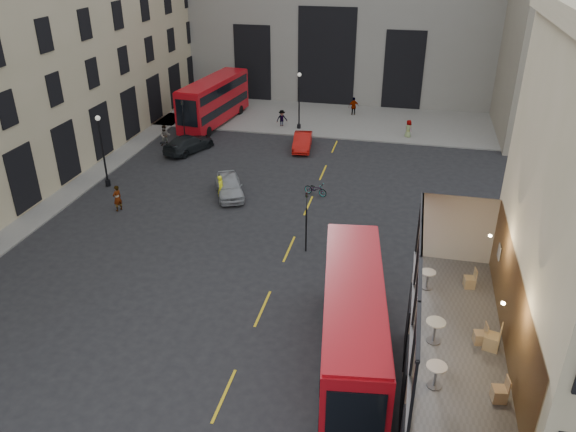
% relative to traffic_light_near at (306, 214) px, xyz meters
% --- Properties ---
extents(ground, '(140.00, 140.00, 0.00)m').
position_rel_traffic_light_near_xyz_m(ground, '(1.00, -12.00, -2.42)').
color(ground, black).
rests_on(ground, ground).
extents(host_frontage, '(3.00, 11.00, 4.50)m').
position_rel_traffic_light_near_xyz_m(host_frontage, '(7.50, -12.00, -0.17)').
color(host_frontage, '#C4B493').
rests_on(host_frontage, ground).
extents(cafe_floor, '(3.00, 10.00, 0.10)m').
position_rel_traffic_light_near_xyz_m(cafe_floor, '(7.50, -12.00, 2.12)').
color(cafe_floor, slate).
rests_on(cafe_floor, host_frontage).
extents(gateway, '(35.00, 10.60, 18.00)m').
position_rel_traffic_light_near_xyz_m(gateway, '(-4.00, 35.99, 6.96)').
color(gateway, gray).
rests_on(gateway, ground).
extents(pavement_far, '(40.00, 12.00, 0.12)m').
position_rel_traffic_light_near_xyz_m(pavement_far, '(-5.00, 26.00, -2.36)').
color(pavement_far, slate).
rests_on(pavement_far, ground).
extents(traffic_light_near, '(0.16, 0.20, 3.80)m').
position_rel_traffic_light_near_xyz_m(traffic_light_near, '(0.00, 0.00, 0.00)').
color(traffic_light_near, black).
rests_on(traffic_light_near, ground).
extents(traffic_light_far, '(0.16, 0.20, 3.80)m').
position_rel_traffic_light_near_xyz_m(traffic_light_far, '(-14.00, 16.00, 0.00)').
color(traffic_light_far, black).
rests_on(traffic_light_far, ground).
extents(street_lamp_a, '(0.36, 0.36, 5.33)m').
position_rel_traffic_light_near_xyz_m(street_lamp_a, '(-16.00, 6.00, -0.03)').
color(street_lamp_a, black).
rests_on(street_lamp_a, ground).
extents(street_lamp_b, '(0.36, 0.36, 5.33)m').
position_rel_traffic_light_near_xyz_m(street_lamp_b, '(-5.00, 22.00, -0.03)').
color(street_lamp_b, black).
rests_on(street_lamp_b, ground).
extents(bus_near, '(3.78, 10.74, 4.20)m').
position_rel_traffic_light_near_xyz_m(bus_near, '(3.75, -9.18, -0.07)').
color(bus_near, '#A30B14').
rests_on(bus_near, ground).
extents(bus_far, '(3.68, 11.00, 4.31)m').
position_rel_traffic_light_near_xyz_m(bus_far, '(-13.29, 21.95, -0.01)').
color(bus_far, '#AD0C14').
rests_on(bus_far, ground).
extents(car_a, '(3.40, 4.72, 1.49)m').
position_rel_traffic_light_near_xyz_m(car_a, '(-6.76, 6.39, -1.68)').
color(car_a, '#93969A').
rests_on(car_a, ground).
extents(car_b, '(1.94, 4.32, 1.37)m').
position_rel_traffic_light_near_xyz_m(car_b, '(-3.61, 16.80, -1.74)').
color(car_b, '#AC0F0A').
rests_on(car_b, ground).
extents(car_c, '(3.68, 5.32, 1.43)m').
position_rel_traffic_light_near_xyz_m(car_c, '(-12.87, 14.11, -1.71)').
color(car_c, black).
rests_on(car_c, ground).
extents(bicycle, '(1.85, 1.13, 0.92)m').
position_rel_traffic_light_near_xyz_m(bicycle, '(-0.84, 7.81, -1.97)').
color(bicycle, gray).
rests_on(bicycle, ground).
extents(cyclist, '(0.50, 0.70, 1.82)m').
position_rel_traffic_light_near_xyz_m(cyclist, '(-7.07, 5.55, -1.51)').
color(cyclist, '#F9F81A').
rests_on(cyclist, ground).
extents(pedestrian_a, '(1.07, 0.95, 1.83)m').
position_rel_traffic_light_near_xyz_m(pedestrian_a, '(-15.40, 15.04, -1.51)').
color(pedestrian_a, gray).
rests_on(pedestrian_a, ground).
extents(pedestrian_b, '(1.26, 1.11, 1.69)m').
position_rel_traffic_light_near_xyz_m(pedestrian_b, '(-6.70, 22.22, -1.58)').
color(pedestrian_b, gray).
rests_on(pedestrian_b, ground).
extents(pedestrian_c, '(1.20, 0.87, 1.88)m').
position_rel_traffic_light_near_xyz_m(pedestrian_c, '(-0.51, 27.52, -1.48)').
color(pedestrian_c, gray).
rests_on(pedestrian_c, ground).
extents(pedestrian_d, '(0.92, 0.96, 1.66)m').
position_rel_traffic_light_near_xyz_m(pedestrian_d, '(5.11, 21.79, -1.59)').
color(pedestrian_d, gray).
rests_on(pedestrian_d, ground).
extents(pedestrian_e, '(0.65, 0.77, 1.80)m').
position_rel_traffic_light_near_xyz_m(pedestrian_e, '(-13.28, 2.48, -1.52)').
color(pedestrian_e, gray).
rests_on(pedestrian_e, ground).
extents(cafe_table_near, '(0.62, 0.62, 0.77)m').
position_rel_traffic_light_near_xyz_m(cafe_table_near, '(6.73, -14.59, 2.69)').
color(cafe_table_near, white).
rests_on(cafe_table_near, cafe_floor).
extents(cafe_table_mid, '(0.65, 0.65, 0.81)m').
position_rel_traffic_light_near_xyz_m(cafe_table_mid, '(6.72, -12.49, 2.71)').
color(cafe_table_mid, silver).
rests_on(cafe_table_mid, cafe_floor).
extents(cafe_table_far, '(0.57, 0.57, 0.72)m').
position_rel_traffic_light_near_xyz_m(cafe_table_far, '(6.47, -9.33, 2.65)').
color(cafe_table_far, silver).
rests_on(cafe_table_far, cafe_floor).
extents(cafe_chair_a, '(0.46, 0.46, 0.82)m').
position_rel_traffic_light_near_xyz_m(cafe_chair_a, '(8.55, -14.76, 2.43)').
color(cafe_chair_a, tan).
rests_on(cafe_chair_a, cafe_floor).
extents(cafe_chair_b, '(0.43, 0.43, 0.76)m').
position_rel_traffic_light_near_xyz_m(cafe_chair_b, '(8.19, -12.23, 2.41)').
color(cafe_chair_b, tan).
rests_on(cafe_chair_b, cafe_floor).
extents(cafe_chair_c, '(0.58, 0.58, 0.98)m').
position_rel_traffic_light_near_xyz_m(cafe_chair_c, '(8.55, -12.43, 2.47)').
color(cafe_chair_c, tan).
rests_on(cafe_chair_c, cafe_floor).
extents(cafe_chair_d, '(0.45, 0.45, 0.80)m').
position_rel_traffic_light_near_xyz_m(cafe_chair_d, '(8.06, -8.93, 2.42)').
color(cafe_chair_d, tan).
rests_on(cafe_chair_d, cafe_floor).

